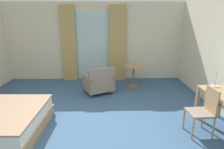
{
  "coord_description": "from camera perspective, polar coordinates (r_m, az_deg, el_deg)",
  "views": [
    {
      "loc": [
        0.45,
        -3.27,
        2.14
      ],
      "look_at": [
        0.54,
        0.51,
        1.01
      ],
      "focal_mm": 29.91,
      "sensor_mm": 36.0,
      "label": 1
    }
  ],
  "objects": [
    {
      "name": "curtain_panel_right",
      "position": [
        6.61,
        1.65,
        9.28
      ],
      "size": [
        0.58,
        0.1,
        2.6
      ],
      "primitive_type": "cube",
      "color": "tan",
      "rests_on": "ground"
    },
    {
      "name": "armchair_by_window",
      "position": [
        5.55,
        -4.0,
        -2.41
      ],
      "size": [
        1.01,
        0.96,
        0.83
      ],
      "color": "gray",
      "rests_on": "ground"
    },
    {
      "name": "desk_chair",
      "position": [
        3.97,
        26.39,
        -9.42
      ],
      "size": [
        0.45,
        0.43,
        0.93
      ],
      "color": "gray",
      "rests_on": "ground"
    },
    {
      "name": "curtain_panel_left",
      "position": [
        6.74,
        -13.03,
        9.0
      ],
      "size": [
        0.49,
        0.1,
        2.6
      ],
      "primitive_type": "cube",
      "color": "tan",
      "rests_on": "ground"
    },
    {
      "name": "ground",
      "position": [
        3.96,
        -7.94,
        -17.19
      ],
      "size": [
        6.83,
        7.44,
        0.1
      ],
      "primitive_type": "cube",
      "color": "#38567A"
    },
    {
      "name": "round_cafe_table",
      "position": [
        6.08,
        6.6,
        1.17
      ],
      "size": [
        0.68,
        0.68,
        0.72
      ],
      "color": "tan",
      "rests_on": "ground"
    },
    {
      "name": "balcony_glass_door",
      "position": [
        6.73,
        -5.67,
        8.44
      ],
      "size": [
        1.25,
        0.02,
        2.39
      ],
      "primitive_type": "cube",
      "color": "silver",
      "rests_on": "ground"
    },
    {
      "name": "wall_back",
      "position": [
        6.79,
        -5.19,
        9.91
      ],
      "size": [
        6.43,
        0.12,
        2.72
      ],
      "primitive_type": "cube",
      "color": "beige",
      "rests_on": "ground"
    }
  ]
}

